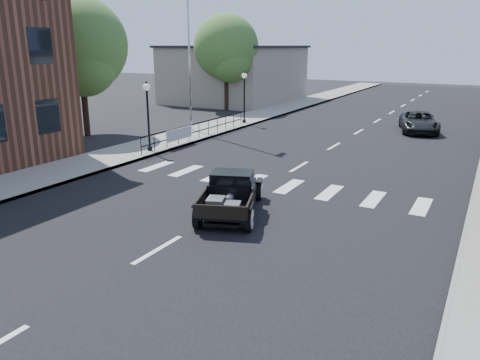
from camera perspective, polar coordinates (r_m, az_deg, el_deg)
The scene contains 14 objects.
ground at distance 14.97m, azimuth -2.83°, elevation -4.35°, with size 120.00×120.00×0.00m, color black.
road at distance 28.40m, azimuth 13.22°, elevation 5.10°, with size 14.00×80.00×0.02m, color black.
road_markings at distance 23.72m, azimuth 9.89°, elevation 3.14°, with size 12.00×60.00×0.06m, color silver, non-canonical shape.
sidewalk_left at distance 31.68m, azimuth -1.79°, elevation 6.75°, with size 3.00×80.00×0.15m, color gray.
low_building_left at distance 45.85m, azimuth -0.56°, elevation 12.70°, with size 10.00×12.00×5.00m, color gray.
railing at distance 26.78m, azimuth -5.03°, elevation 6.21°, with size 0.08×10.00×1.00m, color black, non-canonical shape.
banner at distance 25.16m, azimuth -7.39°, elevation 5.03°, with size 0.04×2.20×0.60m, color silver, non-canonical shape.
lamp_post_b at distance 23.60m, azimuth -11.14°, elevation 7.63°, with size 0.36×0.36×3.44m, color black, non-canonical shape.
lamp_post_c at distance 31.87m, azimuth 0.52°, elevation 10.06°, with size 0.36×0.36×3.44m, color black, non-canonical shape.
flagpole at distance 29.14m, azimuth -6.32°, elevation 18.86°, with size 0.12×0.12×13.04m, color silver.
big_tree_near at distance 29.25m, azimuth -18.76°, elevation 12.86°, with size 5.43×5.43×7.98m, color #436A2D, non-canonical shape.
big_tree_far at distance 39.34m, azimuth -1.69°, elevation 14.12°, with size 5.26×5.26×7.72m, color #436A2D, non-canonical shape.
hotrod_pickup at distance 14.89m, azimuth -1.09°, elevation -1.63°, with size 1.86×3.98×1.38m, color black, non-canonical shape.
second_car at distance 31.31m, azimuth 20.98°, elevation 6.61°, with size 2.09×4.53×1.26m, color black.
Camera 1 is at (7.37, -11.93, 5.23)m, focal length 35.00 mm.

